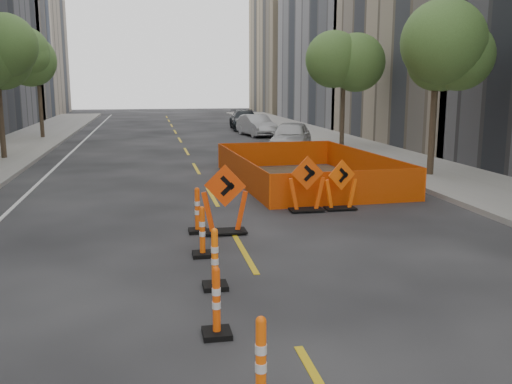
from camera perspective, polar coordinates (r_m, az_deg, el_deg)
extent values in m
plane|color=black|center=(8.48, 3.35, -13.75)|extent=(140.00, 140.00, 0.00)
cube|color=gray|center=(22.58, 18.32, 1.57)|extent=(4.00, 90.00, 0.15)
cube|color=gray|center=(36.70, 21.18, 15.66)|extent=(12.00, 16.00, 14.00)
cube|color=gray|center=(51.68, 11.40, 17.94)|extent=(12.00, 18.00, 20.00)
cube|color=tan|center=(68.86, 5.43, 14.64)|extent=(12.00, 14.00, 16.00)
cylinder|color=#382B1E|center=(28.30, -24.09, 6.03)|extent=(0.24, 0.24, 3.15)
cylinder|color=#382B1E|center=(38.08, -20.69, 7.31)|extent=(0.24, 0.24, 3.15)
sphere|color=#45662C|center=(38.04, -20.99, 11.78)|extent=(2.80, 2.80, 2.80)
cylinder|color=#382B1E|center=(22.12, 17.19, 5.37)|extent=(0.24, 0.24, 3.15)
sphere|color=#45662C|center=(22.05, 17.64, 13.08)|extent=(2.80, 2.80, 2.80)
cylinder|color=#382B1E|center=(31.28, 8.62, 7.24)|extent=(0.24, 0.24, 3.15)
sphere|color=#45662C|center=(31.23, 8.78, 12.69)|extent=(2.80, 2.80, 2.80)
imported|color=#B1B2B3|center=(28.97, 3.50, 5.50)|extent=(3.39, 5.02, 1.59)
imported|color=#A5A5AA|center=(38.03, 0.04, 6.68)|extent=(2.15, 4.42, 1.40)
imported|color=black|center=(43.15, -1.17, 7.22)|extent=(2.34, 5.09, 1.44)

